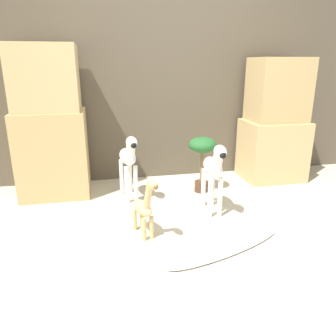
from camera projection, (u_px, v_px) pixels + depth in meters
The scene contains 9 objects.
ground_plane at pixel (202, 239), 2.69m from camera, with size 14.00×14.00×0.00m, color beige.
wall_back at pixel (164, 87), 3.89m from camera, with size 6.40×0.08×2.20m.
rock_pillar_left at pixel (50, 127), 3.41m from camera, with size 0.71×0.56×1.56m.
rock_pillar_right at pixel (275, 125), 3.92m from camera, with size 0.71×0.56×1.44m.
zebra_right at pixel (214, 169), 3.02m from camera, with size 0.18×0.52×0.71m.
zebra_left at pixel (129, 159), 3.34m from camera, with size 0.20×0.52×0.71m.
giraffe_figurine at pixel (144, 207), 2.66m from camera, with size 0.20×0.41×0.55m.
potted_palm_front at pixel (202, 152), 3.55m from camera, with size 0.30×0.30×0.62m.
surfboard at pixel (225, 248), 2.53m from camera, with size 1.09×0.58×0.08m.
Camera 1 is at (-0.76, -2.28, 1.39)m, focal length 35.00 mm.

